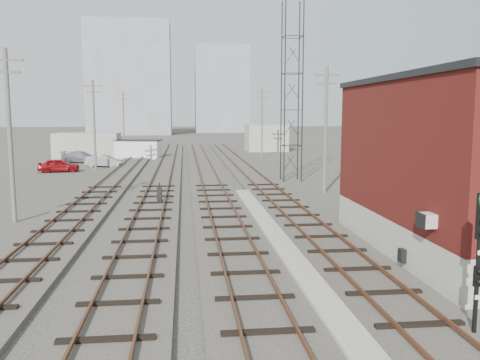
{
  "coord_description": "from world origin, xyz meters",
  "views": [
    {
      "loc": [
        -3.53,
        -7.43,
        5.7
      ],
      "look_at": [
        -0.62,
        19.07,
        2.2
      ],
      "focal_mm": 38.0,
      "sensor_mm": 36.0,
      "label": 1
    }
  ],
  "objects": [
    {
      "name": "track_mid_left",
      "position": [
        -5.5,
        39.0,
        0.11
      ],
      "size": [
        3.2,
        90.0,
        0.39
      ],
      "color": "#332D28",
      "rests_on": "ground"
    },
    {
      "name": "utility_pole_left_c",
      "position": [
        -12.5,
        70.0,
        4.8
      ],
      "size": [
        1.8,
        0.24,
        9.0
      ],
      "color": "#595147",
      "rests_on": "ground"
    },
    {
      "name": "car_silver",
      "position": [
        -12.14,
        48.12,
        0.65
      ],
      "size": [
        4.16,
        2.49,
        1.3
      ],
      "primitive_type": "imported",
      "rotation": [
        0.0,
        0.0,
        1.27
      ],
      "color": "#95979C",
      "rests_on": "ground"
    },
    {
      "name": "track_left",
      "position": [
        -9.5,
        39.0,
        0.11
      ],
      "size": [
        3.2,
        90.0,
        0.39
      ],
      "color": "#332D28",
      "rests_on": "ground"
    },
    {
      "name": "apartment_right",
      "position": [
        8.0,
        150.0,
        13.0
      ],
      "size": [
        16.0,
        12.0,
        26.0
      ],
      "primitive_type": "cube",
      "color": "gray",
      "rests_on": "ground"
    },
    {
      "name": "car_grey",
      "position": [
        -15.48,
        53.19,
        0.67
      ],
      "size": [
        4.91,
        2.74,
        1.35
      ],
      "primitive_type": "imported",
      "rotation": [
        0.0,
        0.0,
        1.38
      ],
      "color": "slate",
      "rests_on": "ground"
    },
    {
      "name": "ground",
      "position": [
        0.0,
        60.0,
        0.0
      ],
      "size": [
        320.0,
        320.0,
        0.0
      ],
      "primitive_type": "plane",
      "color": "#282621",
      "rests_on": "ground"
    },
    {
      "name": "shed_left",
      "position": [
        -16.0,
        60.0,
        1.6
      ],
      "size": [
        8.0,
        5.0,
        3.2
      ],
      "primitive_type": "cube",
      "color": "gray",
      "rests_on": "ground"
    },
    {
      "name": "utility_pole_right_a",
      "position": [
        6.5,
        28.0,
        4.8
      ],
      "size": [
        1.8,
        0.24,
        9.0
      ],
      "color": "#595147",
      "rests_on": "ground"
    },
    {
      "name": "brick_building",
      "position": [
        7.5,
        12.0,
        3.63
      ],
      "size": [
        6.54,
        12.2,
        7.22
      ],
      "color": "gray",
      "rests_on": "ground"
    },
    {
      "name": "switch_stand",
      "position": [
        -5.12,
        24.26,
        0.62
      ],
      "size": [
        0.33,
        0.33,
        1.31
      ],
      "rotation": [
        0.0,
        0.0,
        -0.1
      ],
      "color": "black",
      "rests_on": "ground"
    },
    {
      "name": "car_red",
      "position": [
        -15.79,
        43.65,
        0.66
      ],
      "size": [
        4.09,
        2.14,
        1.33
      ],
      "primitive_type": "imported",
      "rotation": [
        0.0,
        0.0,
        1.72
      ],
      "color": "maroon",
      "rests_on": "ground"
    },
    {
      "name": "shed_right",
      "position": [
        9.0,
        70.0,
        2.0
      ],
      "size": [
        6.0,
        6.0,
        4.0
      ],
      "primitive_type": "cube",
      "color": "gray",
      "rests_on": "ground"
    },
    {
      "name": "track_right",
      "position": [
        2.5,
        39.0,
        0.11
      ],
      "size": [
        3.2,
        90.0,
        0.39
      ],
      "color": "#332D28",
      "rests_on": "ground"
    },
    {
      "name": "platform_curb",
      "position": [
        0.5,
        14.0,
        0.13
      ],
      "size": [
        0.9,
        28.0,
        0.26
      ],
      "primitive_type": "cube",
      "color": "gray",
      "rests_on": "ground"
    },
    {
      "name": "track_mid_right",
      "position": [
        -1.5,
        39.0,
        0.11
      ],
      "size": [
        3.2,
        90.0,
        0.39
      ],
      "color": "#332D28",
      "rests_on": "ground"
    },
    {
      "name": "signal_mast",
      "position": [
        3.7,
        4.07,
        2.21
      ],
      "size": [
        0.4,
        0.41,
        3.82
      ],
      "color": "gray",
      "rests_on": "ground"
    },
    {
      "name": "lattice_tower",
      "position": [
        5.5,
        35.0,
        7.5
      ],
      "size": [
        1.6,
        1.6,
        15.0
      ],
      "color": "black",
      "rests_on": "ground"
    },
    {
      "name": "site_trailer",
      "position": [
        -9.34,
        57.94,
        1.21
      ],
      "size": [
        6.13,
        3.78,
        2.4
      ],
      "rotation": [
        0.0,
        0.0,
        -0.24
      ],
      "color": "silver",
      "rests_on": "ground"
    },
    {
      "name": "utility_pole_left_b",
      "position": [
        -12.5,
        45.0,
        4.8
      ],
      "size": [
        1.8,
        0.24,
        9.0
      ],
      "color": "#595147",
      "rests_on": "ground"
    },
    {
      "name": "utility_pole_right_b",
      "position": [
        6.5,
        58.0,
        4.8
      ],
      "size": [
        1.8,
        0.24,
        9.0
      ],
      "color": "#595147",
      "rests_on": "ground"
    },
    {
      "name": "utility_pole_left_a",
      "position": [
        -12.5,
        20.0,
        4.8
      ],
      "size": [
        1.8,
        0.24,
        9.0
      ],
      "color": "#595147",
      "rests_on": "ground"
    },
    {
      "name": "apartment_left",
      "position": [
        -18.0,
        135.0,
        15.0
      ],
      "size": [
        22.0,
        14.0,
        30.0
      ],
      "primitive_type": "cube",
      "color": "gray",
      "rests_on": "ground"
    }
  ]
}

